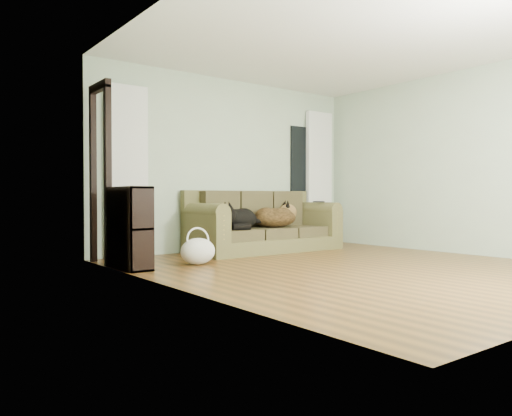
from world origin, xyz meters
TOP-DOWN VIEW (x-y plane):
  - floor at (0.00, 0.00)m, footprint 5.00×5.00m
  - ceiling at (0.00, 0.00)m, footprint 5.00×5.00m
  - wall_back at (0.00, 2.50)m, footprint 4.50×0.04m
  - wall_left at (-2.25, 0.00)m, footprint 0.04×5.00m
  - wall_right at (2.25, 0.00)m, footprint 0.04×5.00m
  - curtain_left at (-1.70, 2.42)m, footprint 0.55×0.08m
  - curtain_right at (1.80, 2.42)m, footprint 0.55×0.08m
  - window_pane at (1.45, 2.47)m, footprint 0.50×0.03m
  - door_casing at (-2.20, 2.05)m, footprint 0.07×0.60m
  - sofa at (0.26, 1.97)m, footprint 2.33×1.00m
  - dog_black_lab at (-0.29, 1.95)m, footprint 0.78×0.61m
  - dog_shepherd at (0.44, 1.94)m, footprint 0.76×0.55m
  - tv_remote at (1.22, 1.83)m, footprint 0.13×0.18m
  - tote_bag at (-1.30, 1.28)m, footprint 0.53×0.48m
  - bookshelf at (-2.09, 1.46)m, footprint 0.30×0.74m

SIDE VIEW (x-z plane):
  - floor at x=0.00m, z-range 0.00..0.00m
  - tote_bag at x=-1.30m, z-range 0.00..0.32m
  - sofa at x=0.26m, z-range -0.03..0.93m
  - dog_black_lab at x=-0.29m, z-range 0.33..0.63m
  - dog_shepherd at x=0.44m, z-range 0.33..0.65m
  - bookshelf at x=-2.09m, z-range 0.04..0.96m
  - tv_remote at x=1.22m, z-range 0.72..0.74m
  - door_casing at x=-2.20m, z-range 0.00..2.10m
  - curtain_left at x=-1.70m, z-range 0.02..2.27m
  - curtain_right at x=1.80m, z-range 0.02..2.27m
  - wall_back at x=0.00m, z-range 0.00..2.60m
  - wall_left at x=-2.25m, z-range 0.00..2.60m
  - wall_right at x=2.25m, z-range 0.00..2.60m
  - window_pane at x=1.45m, z-range 0.80..2.00m
  - ceiling at x=0.00m, z-range 2.60..2.60m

